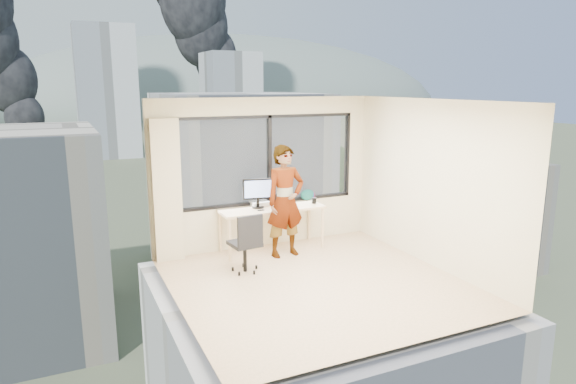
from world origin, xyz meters
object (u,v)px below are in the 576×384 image
person (285,201)px  game_console (260,203)px  laptop (285,200)px  handbag (307,195)px  desk (272,229)px  chair (245,242)px  monitor (258,193)px

person → game_console: (-0.22, 0.59, -0.14)m
person → laptop: (0.16, 0.36, -0.08)m
laptop → handbag: 0.60m
handbag → laptop: bearing=-157.2°
desk → laptop: laptop is taller
chair → monitor: size_ratio=1.84×
chair → handbag: bearing=26.5°
person → handbag: (0.71, 0.60, -0.08)m
chair → handbag: 1.93m
handbag → person: bearing=-141.2°
monitor → game_console: size_ratio=1.67×
monitor → laptop: bearing=-0.3°
game_console → laptop: bearing=-31.5°
game_console → handbag: 0.93m
game_console → chair: bearing=-123.2°
laptop → handbag: (0.55, 0.25, 0.00)m
chair → person: size_ratio=0.51×
desk → monitor: size_ratio=3.51×
monitor → chair: bearing=-112.8°
chair → person: person is taller
game_console → monitor: bearing=-122.7°
person → laptop: 0.40m
game_console → laptop: (0.39, -0.23, 0.06)m
desk → chair: bearing=-134.7°
desk → handbag: 0.96m
desk → handbag: size_ratio=6.94×
person → game_console: size_ratio=6.03×
chair → handbag: (1.59, 1.04, 0.38)m
chair → game_console: 1.25m
desk → handbag: handbag is taller
game_console → laptop: size_ratio=0.95×
person → monitor: (-0.31, 0.44, 0.08)m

